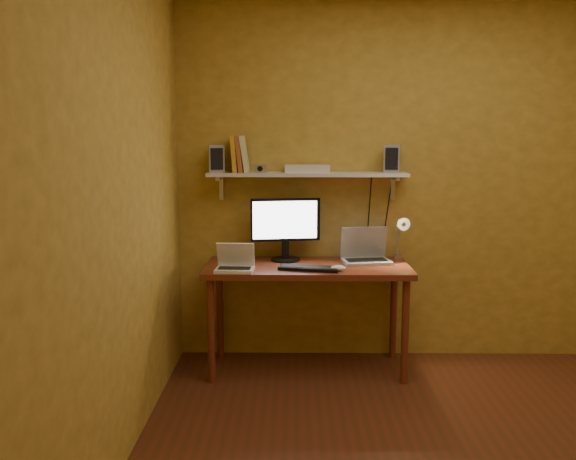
{
  "coord_description": "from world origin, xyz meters",
  "views": [
    {
      "loc": [
        -0.85,
        -2.82,
        1.64
      ],
      "look_at": [
        -0.89,
        1.18,
        1.01
      ],
      "focal_mm": 38.0,
      "sensor_mm": 36.0,
      "label": 1
    }
  ],
  "objects_px": {
    "speaker_left": "(216,159)",
    "speaker_right": "(392,158)",
    "monitor": "(285,226)",
    "router": "(307,169)",
    "shelf_camera": "(260,168)",
    "laptop": "(365,253)",
    "desk_lamp": "(401,232)",
    "netbook": "(235,263)",
    "wall_shelf": "(307,175)",
    "mouse": "(338,268)",
    "keyboard": "(309,268)",
    "desk": "(307,277)"
  },
  "relations": [
    {
      "from": "speaker_left",
      "to": "speaker_right",
      "type": "bearing_deg",
      "value": -10.13
    },
    {
      "from": "monitor",
      "to": "router",
      "type": "bearing_deg",
      "value": 6.4
    },
    {
      "from": "shelf_camera",
      "to": "speaker_right",
      "type": "bearing_deg",
      "value": 4.1
    },
    {
      "from": "laptop",
      "to": "desk_lamp",
      "type": "height_order",
      "value": "desk_lamp"
    },
    {
      "from": "netbook",
      "to": "desk_lamp",
      "type": "bearing_deg",
      "value": 18.1
    },
    {
      "from": "shelf_camera",
      "to": "desk_lamp",
      "type": "bearing_deg",
      "value": -0.62
    },
    {
      "from": "wall_shelf",
      "to": "mouse",
      "type": "xyz_separation_m",
      "value": [
        0.2,
        -0.37,
        -0.59
      ]
    },
    {
      "from": "keyboard",
      "to": "speaker_right",
      "type": "relative_size",
      "value": 2.05
    },
    {
      "from": "mouse",
      "to": "desk",
      "type": "bearing_deg",
      "value": 125.32
    },
    {
      "from": "router",
      "to": "desk",
      "type": "bearing_deg",
      "value": -89.66
    },
    {
      "from": "netbook",
      "to": "speaker_left",
      "type": "distance_m",
      "value": 0.78
    },
    {
      "from": "monitor",
      "to": "router",
      "type": "xyz_separation_m",
      "value": [
        0.15,
        0.04,
        0.4
      ]
    },
    {
      "from": "desk",
      "to": "speaker_left",
      "type": "relative_size",
      "value": 7.28
    },
    {
      "from": "speaker_right",
      "to": "shelf_camera",
      "type": "distance_m",
      "value": 0.93
    },
    {
      "from": "wall_shelf",
      "to": "netbook",
      "type": "xyz_separation_m",
      "value": [
        -0.48,
        -0.36,
        -0.56
      ]
    },
    {
      "from": "netbook",
      "to": "desk_lamp",
      "type": "distance_m",
      "value": 1.19
    },
    {
      "from": "speaker_right",
      "to": "router",
      "type": "distance_m",
      "value": 0.6
    },
    {
      "from": "monitor",
      "to": "keyboard",
      "type": "xyz_separation_m",
      "value": [
        0.16,
        -0.3,
        -0.24
      ]
    },
    {
      "from": "netbook",
      "to": "speaker_left",
      "type": "height_order",
      "value": "speaker_left"
    },
    {
      "from": "mouse",
      "to": "speaker_left",
      "type": "bearing_deg",
      "value": 143.2
    },
    {
      "from": "shelf_camera",
      "to": "speaker_left",
      "type": "bearing_deg",
      "value": 168.67
    },
    {
      "from": "desk_lamp",
      "to": "speaker_right",
      "type": "bearing_deg",
      "value": 130.25
    },
    {
      "from": "router",
      "to": "shelf_camera",
      "type": "bearing_deg",
      "value": -169.77
    },
    {
      "from": "desk_lamp",
      "to": "router",
      "type": "relative_size",
      "value": 1.21
    },
    {
      "from": "desk",
      "to": "wall_shelf",
      "type": "height_order",
      "value": "wall_shelf"
    },
    {
      "from": "laptop",
      "to": "speaker_right",
      "type": "relative_size",
      "value": 1.83
    },
    {
      "from": "netbook",
      "to": "speaker_right",
      "type": "bearing_deg",
      "value": 22.68
    },
    {
      "from": "monitor",
      "to": "keyboard",
      "type": "distance_m",
      "value": 0.42
    },
    {
      "from": "desk",
      "to": "keyboard",
      "type": "xyz_separation_m",
      "value": [
        0.01,
        -0.15,
        0.1
      ]
    },
    {
      "from": "keyboard",
      "to": "speaker_left",
      "type": "xyz_separation_m",
      "value": [
        -0.65,
        0.35,
        0.71
      ]
    },
    {
      "from": "desk",
      "to": "wall_shelf",
      "type": "distance_m",
      "value": 0.72
    },
    {
      "from": "desk_lamp",
      "to": "router",
      "type": "xyz_separation_m",
      "value": [
        -0.66,
        0.07,
        0.44
      ]
    },
    {
      "from": "wall_shelf",
      "to": "desk_lamp",
      "type": "distance_m",
      "value": 0.77
    },
    {
      "from": "netbook",
      "to": "speaker_left",
      "type": "bearing_deg",
      "value": 116.81
    },
    {
      "from": "mouse",
      "to": "shelf_camera",
      "type": "distance_m",
      "value": 0.89
    },
    {
      "from": "mouse",
      "to": "shelf_camera",
      "type": "relative_size",
      "value": 1.0
    },
    {
      "from": "keyboard",
      "to": "shelf_camera",
      "type": "height_order",
      "value": "shelf_camera"
    },
    {
      "from": "speaker_left",
      "to": "speaker_right",
      "type": "distance_m",
      "value": 1.23
    },
    {
      "from": "desk",
      "to": "monitor",
      "type": "distance_m",
      "value": 0.4
    },
    {
      "from": "wall_shelf",
      "to": "monitor",
      "type": "xyz_separation_m",
      "value": [
        -0.15,
        -0.04,
        -0.36
      ]
    },
    {
      "from": "monitor",
      "to": "desk_lamp",
      "type": "height_order",
      "value": "monitor"
    },
    {
      "from": "mouse",
      "to": "speaker_left",
      "type": "relative_size",
      "value": 0.54
    },
    {
      "from": "laptop",
      "to": "keyboard",
      "type": "distance_m",
      "value": 0.48
    },
    {
      "from": "wall_shelf",
      "to": "router",
      "type": "height_order",
      "value": "router"
    },
    {
      "from": "wall_shelf",
      "to": "desk_lamp",
      "type": "bearing_deg",
      "value": -5.88
    },
    {
      "from": "wall_shelf",
      "to": "shelf_camera",
      "type": "height_order",
      "value": "shelf_camera"
    },
    {
      "from": "monitor",
      "to": "netbook",
      "type": "relative_size",
      "value": 1.9
    },
    {
      "from": "desk",
      "to": "desk_lamp",
      "type": "distance_m",
      "value": 0.73
    },
    {
      "from": "monitor",
      "to": "speaker_right",
      "type": "height_order",
      "value": "speaker_right"
    },
    {
      "from": "speaker_right",
      "to": "router",
      "type": "bearing_deg",
      "value": -167.36
    }
  ]
}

